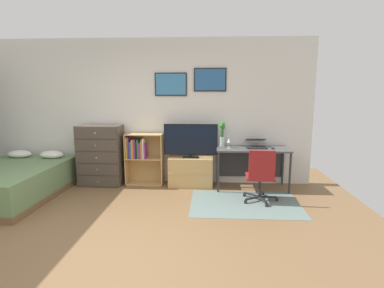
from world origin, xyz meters
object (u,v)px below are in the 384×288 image
Objects in this scene: office_chair at (261,175)px; computer_mouse at (273,148)px; bed at (11,182)px; dresser at (101,155)px; laptop at (256,144)px; bookshelf at (141,155)px; television at (191,141)px; wine_glass at (229,141)px; desk at (252,155)px; bamboo_vase at (222,133)px; tv_stand at (191,171)px.

computer_mouse is (0.31, 0.68, 0.30)m from office_chair.
bed is 1.50m from dresser.
laptop reaches higher than bed.
bookshelf is 0.98m from television.
wine_glass reaches higher than computer_mouse.
bed is 4.12m from desk.
dresser reaches higher than wine_glass.
computer_mouse reaches higher than desk.
television is at bearing -0.25° from dresser.
television reaches higher than computer_mouse.
bamboo_vase is at bearing 164.07° from computer_mouse.
office_chair is at bearing -34.63° from television.
computer_mouse is 0.23× the size of bamboo_vase.
laptop is 0.52m from wine_glass.
computer_mouse is at bearing 69.00° from office_chair.
dresser is 10.79× the size of computer_mouse.
computer_mouse is at bearing -4.43° from bookshelf.
television is at bearing 171.56° from wine_glass.
bookshelf is at bearing 5.02° from dresser.
computer_mouse is at bearing -29.13° from laptop.
computer_mouse is (4.38, 0.68, 0.49)m from bed.
wine_glass is (-0.46, 0.69, 0.42)m from office_chair.
bed is at bearing -176.63° from office_chair.
laptop is 2.20× the size of wine_glass.
dresser is 2.83× the size of laptop.
television is at bearing 148.71° from office_chair.
laptop reaches higher than office_chair.
bamboo_vase reaches higher than desk.
dresser is 1.71m from television.
computer_mouse is (1.45, -0.11, -0.10)m from television.
dresser is at bearing 177.36° from wine_glass.
desk is (4.03, 0.81, 0.34)m from bed.
bamboo_vase is 2.48× the size of wine_glass.
dresser is 1.15× the size of television.
television is 2.18× the size of bamboo_vase.
laptop is 0.64m from bamboo_vase.
bamboo_vase reaches higher than wine_glass.
bed is at bearing -170.25° from laptop.
dresser is at bearing -179.49° from tv_stand.
laptop is (0.07, 0.02, 0.20)m from desk.
bed is 3.08m from television.
wine_glass is (-0.49, -0.13, 0.07)m from laptop.
bed is 3.03m from tv_stand.
laptop is at bearing 91.04° from office_chair.
tv_stand is at bearing 169.74° from wine_glass.
dresser reaches higher than office_chair.
wine_glass is (2.37, -0.11, 0.31)m from dresser.
tv_stand is 7.77× the size of computer_mouse.
computer_mouse is at bearing -2.17° from dresser.
bamboo_vase is at bearing 168.27° from laptop.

